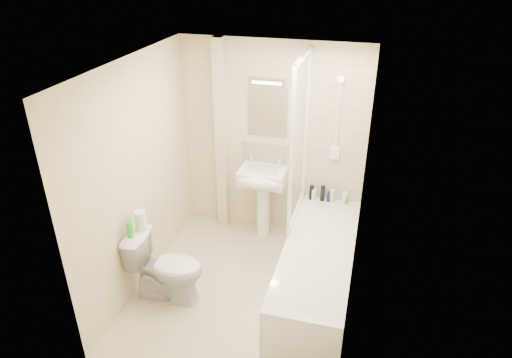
# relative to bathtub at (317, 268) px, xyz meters

# --- Properties ---
(floor) EXTENTS (2.50, 2.50, 0.00)m
(floor) POSITION_rel_bathtub_xyz_m (-0.75, -0.20, -0.29)
(floor) COLOR beige
(floor) RESTS_ON ground
(wall_back) EXTENTS (2.20, 0.02, 2.40)m
(wall_back) POSITION_rel_bathtub_xyz_m (-0.75, 1.05, 0.91)
(wall_back) COLOR beige
(wall_back) RESTS_ON ground
(wall_left) EXTENTS (0.02, 2.50, 2.40)m
(wall_left) POSITION_rel_bathtub_xyz_m (-1.85, -0.20, 0.91)
(wall_left) COLOR beige
(wall_left) RESTS_ON ground
(wall_right) EXTENTS (0.02, 2.50, 2.40)m
(wall_right) POSITION_rel_bathtub_xyz_m (0.35, -0.20, 0.91)
(wall_right) COLOR beige
(wall_right) RESTS_ON ground
(ceiling) EXTENTS (2.20, 2.50, 0.02)m
(ceiling) POSITION_rel_bathtub_xyz_m (-0.75, -0.20, 2.11)
(ceiling) COLOR white
(ceiling) RESTS_ON wall_back
(tile_back) EXTENTS (0.70, 0.01, 1.75)m
(tile_back) POSITION_rel_bathtub_xyz_m (0.00, 1.04, 1.14)
(tile_back) COLOR beige
(tile_back) RESTS_ON wall_back
(tile_right) EXTENTS (0.01, 2.10, 1.75)m
(tile_right) POSITION_rel_bathtub_xyz_m (0.34, 0.00, 1.14)
(tile_right) COLOR beige
(tile_right) RESTS_ON wall_right
(pipe_boxing) EXTENTS (0.12, 0.12, 2.40)m
(pipe_boxing) POSITION_rel_bathtub_xyz_m (-1.37, 0.99, 0.91)
(pipe_boxing) COLOR beige
(pipe_boxing) RESTS_ON ground
(splashback) EXTENTS (0.60, 0.02, 0.30)m
(splashback) POSITION_rel_bathtub_xyz_m (-0.81, 1.04, 0.74)
(splashback) COLOR beige
(splashback) RESTS_ON wall_back
(mirror) EXTENTS (0.46, 0.01, 0.60)m
(mirror) POSITION_rel_bathtub_xyz_m (-0.81, 1.04, 1.29)
(mirror) COLOR white
(mirror) RESTS_ON wall_back
(strip_light) EXTENTS (0.42, 0.07, 0.07)m
(strip_light) POSITION_rel_bathtub_xyz_m (-0.81, 1.02, 1.66)
(strip_light) COLOR silver
(strip_light) RESTS_ON wall_back
(bathtub) EXTENTS (0.70, 2.10, 0.55)m
(bathtub) POSITION_rel_bathtub_xyz_m (0.00, 0.00, 0.00)
(bathtub) COLOR white
(bathtub) RESTS_ON ground
(shower_screen) EXTENTS (0.04, 0.92, 1.80)m
(shower_screen) POSITION_rel_bathtub_xyz_m (-0.35, 0.60, 1.16)
(shower_screen) COLOR white
(shower_screen) RESTS_ON bathtub
(shower_fixture) EXTENTS (0.10, 0.16, 0.99)m
(shower_fixture) POSITION_rel_bathtub_xyz_m (-0.00, 0.99, 1.26)
(shower_fixture) COLOR white
(shower_fixture) RESTS_ON wall_back
(pedestal_sink) EXTENTS (0.55, 0.50, 1.06)m
(pedestal_sink) POSITION_rel_bathtub_xyz_m (-0.81, 0.81, 0.45)
(pedestal_sink) COLOR white
(pedestal_sink) RESTS_ON ground
(bottle_black_a) EXTENTS (0.06, 0.06, 0.18)m
(bottle_black_a) POSITION_rel_bathtub_xyz_m (-0.23, 0.96, 0.35)
(bottle_black_a) COLOR black
(bottle_black_a) RESTS_ON bathtub
(bottle_white_a) EXTENTS (0.06, 0.06, 0.14)m
(bottle_white_a) POSITION_rel_bathtub_xyz_m (-0.21, 0.96, 0.33)
(bottle_white_a) COLOR white
(bottle_white_a) RESTS_ON bathtub
(bottle_black_b) EXTENTS (0.05, 0.05, 0.20)m
(bottle_black_b) POSITION_rel_bathtub_xyz_m (-0.10, 0.96, 0.36)
(bottle_black_b) COLOR black
(bottle_black_b) RESTS_ON bathtub
(bottle_blue) EXTENTS (0.05, 0.05, 0.13)m
(bottle_blue) POSITION_rel_bathtub_xyz_m (-0.02, 0.96, 0.32)
(bottle_blue) COLOR navy
(bottle_blue) RESTS_ON bathtub
(bottle_cream) EXTENTS (0.06, 0.06, 0.16)m
(bottle_cream) POSITION_rel_bathtub_xyz_m (0.01, 0.96, 0.34)
(bottle_cream) COLOR beige
(bottle_cream) RESTS_ON bathtub
(bottle_white_b) EXTENTS (0.06, 0.06, 0.15)m
(bottle_white_b) POSITION_rel_bathtub_xyz_m (0.16, 0.96, 0.34)
(bottle_white_b) COLOR silver
(bottle_white_b) RESTS_ON bathtub
(bottle_green) EXTENTS (0.06, 0.06, 0.09)m
(bottle_green) POSITION_rel_bathtub_xyz_m (0.18, 0.96, 0.31)
(bottle_green) COLOR green
(bottle_green) RESTS_ON bathtub
(toilet) EXTENTS (0.54, 0.81, 0.76)m
(toilet) POSITION_rel_bathtub_xyz_m (-1.47, -0.50, 0.09)
(toilet) COLOR white
(toilet) RESTS_ON ground
(toilet_roll_lower) EXTENTS (0.12, 0.12, 0.11)m
(toilet_roll_lower) POSITION_rel_bathtub_xyz_m (-1.73, -0.44, 0.52)
(toilet_roll_lower) COLOR white
(toilet_roll_lower) RESTS_ON toilet
(toilet_roll_upper) EXTENTS (0.11, 0.11, 0.10)m
(toilet_roll_upper) POSITION_rel_bathtub_xyz_m (-1.73, -0.45, 0.63)
(toilet_roll_upper) COLOR white
(toilet_roll_upper) RESTS_ON toilet_roll_lower
(green_bottle) EXTENTS (0.07, 0.07, 0.18)m
(green_bottle) POSITION_rel_bathtub_xyz_m (-1.77, -0.60, 0.56)
(green_bottle) COLOR green
(green_bottle) RESTS_ON toilet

